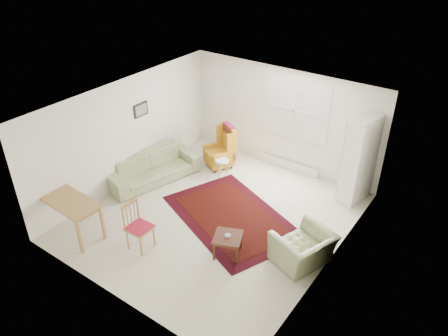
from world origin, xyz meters
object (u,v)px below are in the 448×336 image
Objects in this scene: wingback_chair at (219,147)px; cabinet at (359,159)px; desk at (73,217)px; sofa at (152,163)px; desk_chair at (139,227)px; stool at (222,168)px; coffee_table at (228,245)px; armchair at (303,245)px.

wingback_chair is 0.55× the size of cabinet.
desk is at bearing -121.83° from cabinet.
wingback_chair reaches higher than sofa.
desk_chair is at bearing -113.38° from cabinet.
stool is (0.33, -0.32, -0.33)m from wingback_chair.
desk_chair reaches higher than coffee_table.
sofa is at bearing 93.44° from desk.
cabinet is at bearing 68.60° from coffee_table.
desk is (-4.06, -4.42, -0.59)m from cabinet.
wingback_chair is 3.40m from desk_chair.
wingback_chair reaches higher than desk.
cabinet reaches higher than armchair.
cabinet is (0.00, 2.54, 0.61)m from armchair.
coffee_table is at bearing -100.69° from cabinet.
sofa reaches higher than armchair.
sofa is 5.13× the size of stool.
desk_chair is (1.37, 0.46, 0.09)m from desk.
wingback_chair is (0.92, 1.41, 0.09)m from sofa.
stool is 3.66m from desk.
sofa is 4.69m from cabinet.
sofa is 2.05× the size of wingback_chair.
sofa is 2.26× the size of desk_chair.
armchair is (4.20, -0.51, -0.06)m from sofa.
wingback_chair is at bearing -158.65° from cabinet.
sofa is 4.38× the size of coffee_table.
armchair is 3.04m from desk_chair.
sofa is 2.46m from desk_chair.
cabinet reaches higher than stool.
coffee_table is at bearing -43.56° from armchair.
cabinet is 1.57× the size of desk.
stool is at bearing -16.72° from wingback_chair.
armchair is 0.79× the size of desk.
armchair is 0.91× the size of wingback_chair.
wingback_chair reaches higher than armchair.
sofa is 2.25× the size of armchair.
cabinet is at bearing -159.83° from armchair.
coffee_table is 3.10m from desk.
desk_chair is (-2.68, -3.96, -0.50)m from cabinet.
wingback_chair is at bearing 128.88° from coffee_table.
sofa is at bearing -139.03° from stool.
armchair is 1.01× the size of desk_chair.
armchair reaches higher than stool.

